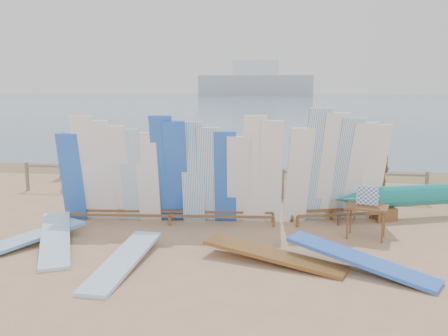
# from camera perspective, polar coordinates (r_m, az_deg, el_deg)

# --- Properties ---
(ground) EXTENTS (160.00, 160.00, 0.00)m
(ground) POSITION_cam_1_polar(r_m,az_deg,el_deg) (11.33, -3.48, -6.87)
(ground) COLOR tan
(ground) RESTS_ON ground
(ocean) EXTENTS (320.00, 240.00, 0.02)m
(ocean) POSITION_cam_1_polar(r_m,az_deg,el_deg) (138.70, 7.18, 8.24)
(ocean) COLOR #486681
(ocean) RESTS_ON ground
(wet_sand_strip) EXTENTS (40.00, 2.60, 0.01)m
(wet_sand_strip) POSITION_cam_1_polar(r_m,az_deg,el_deg) (18.26, 1.01, -0.51)
(wet_sand_strip) COLOR olive
(wet_sand_strip) RESTS_ON ground
(distant_ship) EXTENTS (45.00, 8.00, 14.00)m
(distant_ship) POSITION_cam_1_polar(r_m,az_deg,el_deg) (191.18, 3.82, 10.25)
(distant_ship) COLOR #999EA3
(distant_ship) RESTS_ON ocean
(fence) EXTENTS (12.08, 0.08, 0.90)m
(fence) POSITION_cam_1_polar(r_m,az_deg,el_deg) (14.06, -1.08, -0.96)
(fence) COLOR #77675A
(fence) RESTS_ON ground
(main_surfboard_rack) EXTENTS (5.30, 1.06, 2.61)m
(main_surfboard_rack) POSITION_cam_1_polar(r_m,az_deg,el_deg) (11.27, -6.43, -0.85)
(main_surfboard_rack) COLOR brown
(main_surfboard_rack) RESTS_ON ground
(side_surfboard_rack) EXTENTS (2.49, 1.28, 2.78)m
(side_surfboard_rack) POSITION_cam_1_polar(r_m,az_deg,el_deg) (11.55, 13.38, -0.46)
(side_surfboard_rack) COLOR brown
(side_surfboard_rack) RESTS_ON ground
(outrigger_canoe) EXTENTS (5.69, 2.49, 0.84)m
(outrigger_canoe) POSITION_cam_1_polar(r_m,az_deg,el_deg) (13.19, 24.77, -2.99)
(outrigger_canoe) COLOR brown
(outrigger_canoe) RESTS_ON ground
(vendor_table) EXTENTS (0.99, 0.81, 1.15)m
(vendor_table) POSITION_cam_1_polar(r_m,az_deg,el_deg) (10.71, 16.73, -6.12)
(vendor_table) COLOR brown
(vendor_table) RESTS_ON ground
(flat_board_e) EXTENTS (1.86, 2.60, 0.28)m
(flat_board_e) POSITION_cam_1_polar(r_m,az_deg,el_deg) (10.64, -23.12, -8.75)
(flat_board_e) COLOR white
(flat_board_e) RESTS_ON ground
(flat_board_c) EXTENTS (2.73, 1.40, 0.31)m
(flat_board_c) POSITION_cam_1_polar(r_m,az_deg,el_deg) (9.03, 5.97, -11.29)
(flat_board_c) COLOR brown
(flat_board_c) RESTS_ON ground
(flat_board_a) EXTENTS (1.68, 2.66, 0.40)m
(flat_board_a) POSITION_cam_1_polar(r_m,az_deg,el_deg) (10.37, -19.56, -9.01)
(flat_board_a) COLOR #90C1E7
(flat_board_a) RESTS_ON ground
(flat_board_d) EXTENTS (2.63, 1.76, 0.44)m
(flat_board_d) POSITION_cam_1_polar(r_m,az_deg,el_deg) (8.92, 16.02, -11.88)
(flat_board_d) COLOR blue
(flat_board_d) RESTS_ON ground
(flat_board_b) EXTENTS (0.69, 2.72, 0.25)m
(flat_board_b) POSITION_cam_1_polar(r_m,az_deg,el_deg) (8.99, -11.98, -11.54)
(flat_board_b) COLOR #90C1E7
(flat_board_b) RESTS_ON ground
(beach_chair_left) EXTENTS (0.58, 0.59, 0.80)m
(beach_chair_left) POSITION_cam_1_polar(r_m,az_deg,el_deg) (15.09, 0.48, -1.77)
(beach_chair_left) COLOR #B21D12
(beach_chair_left) RESTS_ON ground
(beach_chair_right) EXTENTS (0.80, 0.81, 0.91)m
(beach_chair_right) POSITION_cam_1_polar(r_m,az_deg,el_deg) (14.64, 5.39, -2.03)
(beach_chair_right) COLOR #B21D12
(beach_chair_right) RESTS_ON ground
(stroller) EXTENTS (0.72, 0.91, 1.11)m
(stroller) POSITION_cam_1_polar(r_m,az_deg,el_deg) (14.94, 11.19, -1.23)
(stroller) COLOR #B21D12
(stroller) RESTS_ON ground
(beachgoer_5) EXTENTS (1.56, 1.08, 1.61)m
(beachgoer_5) POSITION_cam_1_polar(r_m,az_deg,el_deg) (17.27, -0.98, 1.61)
(beachgoer_5) COLOR beige
(beachgoer_5) RESTS_ON ground
(beachgoer_2) EXTENTS (0.47, 0.91, 1.85)m
(beachgoer_2) POSITION_cam_1_polar(r_m,az_deg,el_deg) (14.85, -5.81, 0.71)
(beachgoer_2) COLOR beige
(beachgoer_2) RESTS_ON ground
(beachgoer_10) EXTENTS (0.49, 0.94, 1.54)m
(beachgoer_10) POSITION_cam_1_polar(r_m,az_deg,el_deg) (15.63, 18.56, 0.14)
(beachgoer_10) COLOR #8C6042
(beachgoer_10) RESTS_ON ground
(beachgoer_4) EXTENTS (1.02, 0.62, 1.62)m
(beachgoer_4) POSITION_cam_1_polar(r_m,az_deg,el_deg) (16.25, -6.41, 1.07)
(beachgoer_4) COLOR #8C6042
(beachgoer_4) RESTS_ON ground
(beachgoer_1) EXTENTS (0.32, 0.58, 1.57)m
(beachgoer_1) POSITION_cam_1_polar(r_m,az_deg,el_deg) (16.81, -10.12, 1.17)
(beachgoer_1) COLOR #8C6042
(beachgoer_1) RESTS_ON ground
(beachgoer_7) EXTENTS (0.68, 0.54, 1.63)m
(beachgoer_7) POSITION_cam_1_polar(r_m,az_deg,el_deg) (16.96, 8.92, 1.39)
(beachgoer_7) COLOR #8C6042
(beachgoer_7) RESTS_ON ground
(beachgoer_8) EXTENTS (0.54, 0.93, 1.82)m
(beachgoer_8) POSITION_cam_1_polar(r_m,az_deg,el_deg) (15.82, 14.33, 0.96)
(beachgoer_8) COLOR beige
(beachgoer_8) RESTS_ON ground
(beachgoer_11) EXTENTS (1.16, 1.56, 1.63)m
(beachgoer_11) POSITION_cam_1_polar(r_m,az_deg,el_deg) (19.46, -15.72, 2.19)
(beachgoer_11) COLOR beige
(beachgoer_11) RESTS_ON ground
(beachgoer_extra_1) EXTENTS (0.74, 1.05, 1.64)m
(beachgoer_extra_1) POSITION_cam_1_polar(r_m,az_deg,el_deg) (18.02, -18.66, 1.49)
(beachgoer_extra_1) COLOR #8C6042
(beachgoer_extra_1) RESTS_ON ground
(beachgoer_0) EXTENTS (0.97, 0.65, 1.82)m
(beachgoer_0) POSITION_cam_1_polar(r_m,az_deg,el_deg) (16.20, -17.14, 1.02)
(beachgoer_0) COLOR tan
(beachgoer_0) RESTS_ON ground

